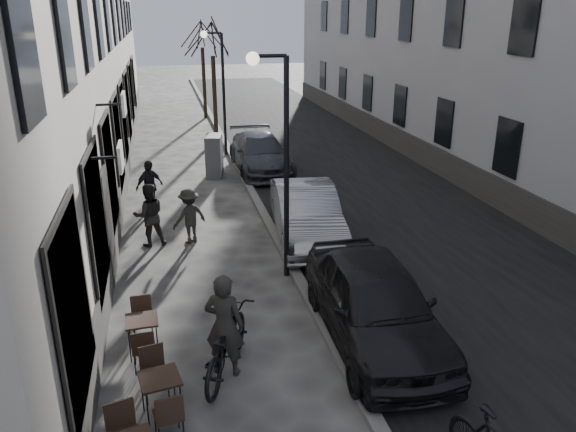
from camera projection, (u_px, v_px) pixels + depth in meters
name	position (u px, v px, depth m)	size (l,w,h in m)	color
road	(325.00, 161.00, 23.18)	(7.30, 60.00, 0.00)	black
kerb	(237.00, 165.00, 22.40)	(0.25, 60.00, 0.12)	slate
streetlamp_near	(279.00, 144.00, 12.10)	(0.90, 0.28, 5.09)	black
streetlamp_far	(219.00, 80.00, 23.08)	(0.90, 0.28, 5.09)	black
tree_near	(212.00, 38.00, 25.32)	(2.40, 2.40, 5.70)	black
tree_far	(202.00, 33.00, 30.81)	(2.40, 2.40, 5.70)	black
bistro_set_b	(161.00, 393.00, 8.49)	(0.68, 1.49, 0.85)	black
bistro_set_c	(143.00, 332.00, 10.10)	(0.59, 1.41, 0.82)	black
utility_cabinet	(214.00, 156.00, 20.80)	(0.57, 1.03, 1.55)	#58595A
bicycle	(225.00, 344.00, 9.51)	(0.75, 2.16, 1.13)	black
cyclist_rider	(224.00, 325.00, 9.38)	(0.68, 0.44, 1.85)	#292723
pedestrian_near	(149.00, 215.00, 14.63)	(0.82, 0.64, 1.69)	#262421
pedestrian_mid	(189.00, 216.00, 14.84)	(0.97, 0.56, 1.50)	#292824
pedestrian_far	(150.00, 186.00, 17.11)	(0.95, 0.40, 1.62)	black
car_near	(375.00, 302.00, 10.38)	(1.88, 4.67, 1.59)	black
car_mid	(306.00, 214.00, 15.05)	(1.57, 4.50, 1.48)	#94979C
car_far	(260.00, 153.00, 21.54)	(1.95, 4.79, 1.39)	#363840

